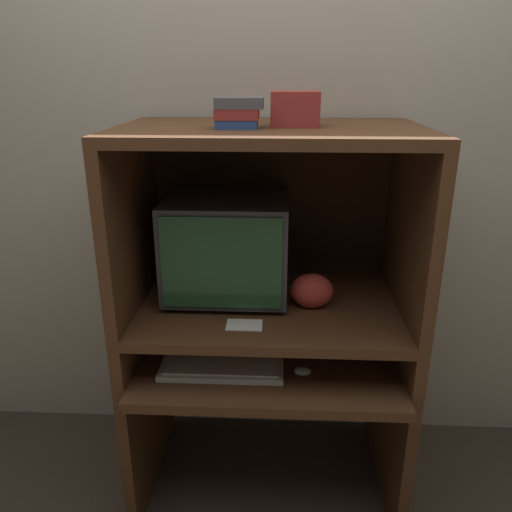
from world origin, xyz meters
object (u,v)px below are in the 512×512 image
at_px(crt_monitor, 227,245).
at_px(keyboard, 222,368).
at_px(book_stack, 238,113).
at_px(mouse, 302,371).
at_px(storage_box, 295,109).
at_px(snack_bag, 312,291).

distance_m(crt_monitor, keyboard, 0.45).
bearing_deg(keyboard, crt_monitor, 89.80).
bearing_deg(book_stack, keyboard, -121.15).
xyz_separation_m(crt_monitor, mouse, (0.28, -0.26, -0.37)).
bearing_deg(mouse, book_stack, 154.47).
distance_m(crt_monitor, storage_box, 0.56).
bearing_deg(storage_box, crt_monitor, 163.42).
distance_m(keyboard, book_stack, 0.87).
distance_m(mouse, storage_box, 0.89).
xyz_separation_m(snack_bag, storage_box, (-0.08, 0.03, 0.63)).
bearing_deg(storage_box, book_stack, -156.11).
relative_size(keyboard, book_stack, 2.89).
height_order(keyboard, snack_bag, snack_bag).
bearing_deg(book_stack, mouse, -25.53).
xyz_separation_m(keyboard, storage_box, (0.24, 0.18, 0.87)).
bearing_deg(snack_bag, mouse, -101.54).
xyz_separation_m(mouse, book_stack, (-0.23, 0.11, 0.86)).
distance_m(mouse, snack_bag, 0.29).
bearing_deg(crt_monitor, keyboard, -90.20).
xyz_separation_m(crt_monitor, keyboard, (-0.00, -0.25, -0.37)).
distance_m(keyboard, storage_box, 0.92).
xyz_separation_m(keyboard, snack_bag, (0.32, 0.15, 0.24)).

